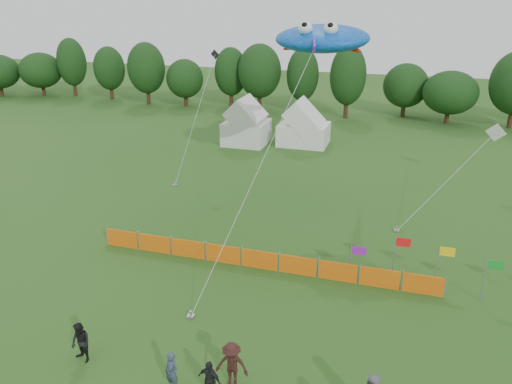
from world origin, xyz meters
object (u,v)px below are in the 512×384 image
(spectator_b, at_px, (81,343))
(spectator_d, at_px, (209,380))
(spectator_c, at_px, (232,365))
(stingray_kite, at_px, (323,38))
(tent_right, at_px, (304,127))
(barrier_fence, at_px, (260,260))
(spectator_a, at_px, (172,372))
(tent_left, at_px, (246,125))

(spectator_b, height_order, spectator_d, spectator_b)
(spectator_c, height_order, stingray_kite, stingray_kite)
(tent_right, xyz_separation_m, barrier_fence, (2.72, -23.24, -1.13))
(tent_right, xyz_separation_m, spectator_b, (-1.75, -31.93, -0.80))
(tent_right, relative_size, spectator_b, 2.76)
(spectator_c, relative_size, stingray_kite, 0.08)
(spectator_a, relative_size, spectator_d, 1.00)
(barrier_fence, distance_m, stingray_kite, 13.94)
(tent_left, relative_size, barrier_fence, 0.22)
(tent_right, bearing_deg, spectator_b, -93.13)
(tent_right, bearing_deg, stingray_kite, -74.52)
(tent_right, bearing_deg, barrier_fence, -83.33)
(tent_right, relative_size, stingray_kite, 0.21)
(tent_left, xyz_separation_m, barrier_fence, (7.95, -21.98, -1.27))
(tent_right, height_order, spectator_d, tent_right)
(spectator_d, bearing_deg, tent_left, 118.66)
(spectator_a, relative_size, stingray_kite, 0.07)
(tent_left, height_order, spectator_b, tent_left)
(tent_right, bearing_deg, tent_left, -166.40)
(spectator_d, bearing_deg, stingray_kite, 102.12)
(spectator_b, bearing_deg, spectator_a, 14.31)
(tent_left, distance_m, spectator_d, 32.27)
(spectator_a, distance_m, stingray_kite, 21.04)
(barrier_fence, distance_m, spectator_c, 8.39)
(barrier_fence, bearing_deg, stingray_kite, 83.30)
(spectator_c, xyz_separation_m, stingray_kite, (-0.36, 17.68, 9.79))
(spectator_d, height_order, stingray_kite, stingray_kite)
(tent_left, distance_m, tent_right, 5.39)
(spectator_b, xyz_separation_m, stingray_kite, (5.57, 18.12, 9.88))
(tent_left, xyz_separation_m, spectator_c, (9.42, -30.23, -0.85))
(barrier_fence, relative_size, spectator_b, 10.78)
(tent_right, height_order, spectator_b, tent_right)
(barrier_fence, bearing_deg, spectator_d, -84.14)
(spectator_a, xyz_separation_m, spectator_b, (-3.97, 0.37, 0.05))
(tent_left, height_order, barrier_fence, tent_left)
(spectator_a, bearing_deg, stingray_kite, 103.53)
(tent_left, height_order, spectator_a, tent_left)
(spectator_a, bearing_deg, barrier_fence, 105.36)
(tent_left, height_order, stingray_kite, stingray_kite)
(spectator_c, bearing_deg, spectator_b, 179.24)
(spectator_a, distance_m, spectator_c, 2.12)
(tent_right, height_order, barrier_fence, tent_right)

